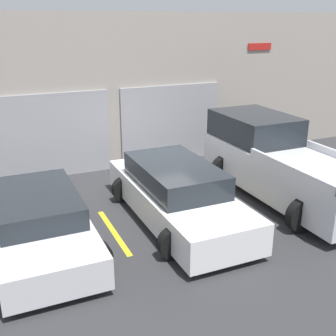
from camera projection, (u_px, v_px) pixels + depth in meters
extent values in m
plane|color=#2D2D30|center=(159.00, 202.00, 10.67)|extent=(28.00, 28.00, 0.00)
cube|color=#9E9389|center=(116.00, 92.00, 12.74)|extent=(17.78, 0.60, 4.60)
cube|color=#939399|center=(52.00, 136.00, 12.02)|extent=(3.31, 0.08, 2.45)
cube|color=#939399|center=(171.00, 124.00, 13.44)|extent=(3.31, 0.08, 2.45)
cube|color=#B21E19|center=(260.00, 47.00, 13.92)|extent=(0.90, 0.03, 0.22)
cube|color=silver|center=(285.00, 172.00, 10.68)|extent=(1.83, 5.23, 0.99)
cube|color=#1E2328|center=(255.00, 127.00, 11.63)|extent=(1.68, 2.35, 0.72)
cube|color=silver|center=(290.00, 170.00, 9.13)|extent=(0.08, 2.88, 0.18)
cylinder|color=black|center=(224.00, 169.00, 11.88)|extent=(0.77, 0.22, 0.77)
cylinder|color=black|center=(271.00, 162.00, 12.49)|extent=(0.77, 0.22, 0.77)
cylinder|color=black|center=(302.00, 215.00, 9.08)|extent=(0.77, 0.22, 0.77)
cube|color=white|center=(177.00, 200.00, 9.59)|extent=(1.73, 4.79, 0.67)
cube|color=#1E2328|center=(175.00, 174.00, 9.50)|extent=(1.53, 2.64, 0.51)
cylinder|color=black|center=(125.00, 189.00, 10.64)|extent=(0.64, 0.22, 0.64)
cylinder|color=black|center=(179.00, 180.00, 11.22)|extent=(0.64, 0.22, 0.64)
cylinder|color=black|center=(174.00, 243.00, 8.08)|extent=(0.64, 0.22, 0.64)
cylinder|color=black|center=(241.00, 228.00, 8.66)|extent=(0.64, 0.22, 0.64)
cube|color=silver|center=(40.00, 227.00, 8.45)|extent=(1.76, 4.39, 0.59)
cube|color=#1E2328|center=(37.00, 202.00, 8.37)|extent=(1.55, 2.41, 0.42)
cylinder|color=black|center=(66.00, 201.00, 9.95)|extent=(0.63, 0.22, 0.63)
cylinder|color=black|center=(5.00, 277.00, 7.02)|extent=(0.63, 0.22, 0.63)
cylinder|color=black|center=(95.00, 257.00, 7.61)|extent=(0.63, 0.22, 0.63)
cube|color=gold|center=(114.00, 232.00, 9.17)|extent=(0.12, 2.20, 0.01)
cube|color=gold|center=(233.00, 208.00, 10.33)|extent=(0.12, 2.20, 0.01)
cube|color=gold|center=(328.00, 189.00, 11.49)|extent=(0.12, 2.20, 0.01)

